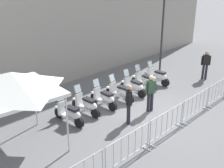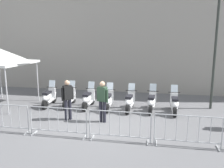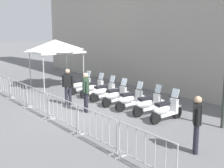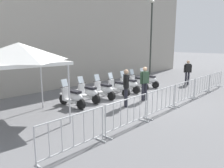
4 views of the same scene
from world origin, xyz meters
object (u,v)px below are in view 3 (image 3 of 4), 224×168
object	(u,v)px
motorcycle_2	(103,92)
barrier_segment_1	(18,92)
barrier_segment_3	(62,112)
motorcycle_1	(93,88)
officer_near_row_end	(86,90)
barrier_segment_2	(37,101)
motorcycle_6	(165,110)
officer_by_barriers	(197,121)
motorcycle_0	(80,86)
barrier_segment_0	(3,85)
barrier_segment_5	(145,151)
barrier_segment_4	(96,128)
canopy_tent	(55,46)
officer_mid_plaza	(68,85)
motorcycle_5	(148,104)
motorcycle_3	(115,96)
motorcycle_4	(130,100)

from	to	relation	value
motorcycle_2	barrier_segment_1	distance (m)	4.19
barrier_segment_3	motorcycle_1	bearing A→B (deg)	137.38
officer_near_row_end	barrier_segment_2	bearing A→B (deg)	-120.03
motorcycle_6	officer_by_barriers	bearing A→B (deg)	-25.00
motorcycle_0	motorcycle_6	bearing A→B (deg)	5.85
barrier_segment_0	officer_by_barriers	bearing A→B (deg)	15.22
barrier_segment_3	officer_by_barriers	distance (m)	5.01
barrier_segment_5	barrier_segment_4	bearing A→B (deg)	-174.51
officer_by_barriers	barrier_segment_3	bearing A→B (deg)	-151.68
barrier_segment_4	canopy_tent	distance (m)	9.60
motorcycle_1	barrier_segment_5	world-z (taller)	motorcycle_1
motorcycle_2	officer_mid_plaza	bearing A→B (deg)	-95.70
barrier_segment_4	officer_near_row_end	distance (m)	3.69
motorcycle_1	motorcycle_5	size ratio (longest dim) A/B	1.00
motorcycle_5	barrier_segment_5	bearing A→B (deg)	-39.86
barrier_segment_1	barrier_segment_2	size ratio (longest dim) A/B	1.00
motorcycle_1	canopy_tent	size ratio (longest dim) A/B	0.59
motorcycle_5	motorcycle_6	distance (m)	1.05
canopy_tent	barrier_segment_5	bearing A→B (deg)	-10.68
barrier_segment_2	canopy_tent	xyz separation A→B (m)	(-4.65, 2.77, 1.99)
motorcycle_3	barrier_segment_0	xyz separation A→B (m)	(-5.23, -3.95, 0.07)
motorcycle_5	canopy_tent	xyz separation A→B (m)	(-7.48, -1.06, 2.06)
barrier_segment_0	motorcycle_6	bearing A→B (deg)	27.22
officer_mid_plaza	barrier_segment_0	bearing A→B (deg)	-152.45
barrier_segment_5	motorcycle_6	bearing A→B (deg)	130.87
barrier_segment_3	barrier_segment_5	distance (m)	4.46
barrier_segment_5	canopy_tent	xyz separation A→B (m)	(-11.31, 2.13, 1.99)
barrier_segment_0	barrier_segment_5	bearing A→B (deg)	5.49
motorcycle_2	barrier_segment_5	bearing A→B (deg)	-22.34
barrier_segment_4	barrier_segment_3	bearing A→B (deg)	-174.51
barrier_segment_2	officer_near_row_end	size ratio (longest dim) A/B	1.24
motorcycle_6	officer_near_row_end	size ratio (longest dim) A/B	1.00
motorcycle_6	officer_mid_plaza	size ratio (longest dim) A/B	1.00
motorcycle_3	barrier_segment_4	size ratio (longest dim) A/B	0.80
motorcycle_5	officer_near_row_end	distance (m)	2.73
motorcycle_2	barrier_segment_2	distance (m)	3.50
motorcycle_3	officer_by_barriers	distance (m)	5.92
barrier_segment_0	canopy_tent	distance (m)	3.78
motorcycle_4	motorcycle_2	bearing A→B (deg)	-175.80
barrier_segment_4	barrier_segment_5	xyz separation A→B (m)	(2.22, 0.21, 0.00)
barrier_segment_2	barrier_segment_3	bearing A→B (deg)	5.49
motorcycle_4	barrier_segment_3	xyz separation A→B (m)	(0.41, -3.42, 0.07)
barrier_segment_0	officer_mid_plaza	bearing A→B (deg)	27.55
motorcycle_1	motorcycle_5	xyz separation A→B (m)	(4.13, 0.39, 0.00)
motorcycle_0	barrier_segment_4	xyz separation A→B (m)	(6.76, -2.79, 0.07)
motorcycle_0	canopy_tent	size ratio (longest dim) A/B	0.59
motorcycle_1	officer_near_row_end	world-z (taller)	officer_near_row_end
motorcycle_5	barrier_segment_1	xyz separation A→B (m)	(-5.06, -4.05, 0.07)
barrier_segment_3	motorcycle_3	bearing A→B (deg)	113.43
officer_near_row_end	motorcycle_1	bearing A→B (deg)	145.47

